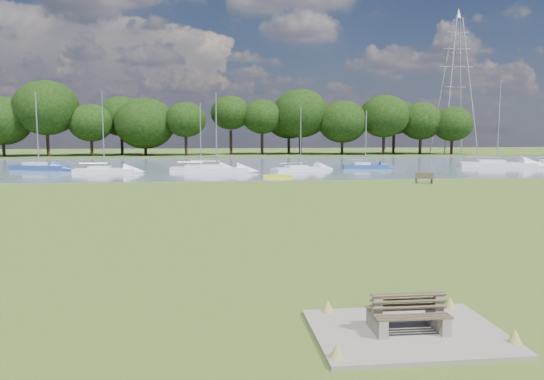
{
  "coord_description": "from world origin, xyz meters",
  "views": [
    {
      "loc": [
        -4.31,
        -24.96,
        4.54
      ],
      "look_at": [
        -1.66,
        -2.0,
        1.93
      ],
      "focal_mm": 35.0,
      "sensor_mm": 36.0,
      "label": 1
    }
  ],
  "objects": [
    {
      "name": "sailboat_7",
      "position": [
        5.39,
        32.28,
        0.43
      ],
      "size": [
        6.62,
        3.79,
        7.03
      ],
      "rotation": [
        0.0,
        0.0,
        0.33
      ],
      "color": "silver",
      "rests_on": "river"
    },
    {
      "name": "sailboat_6",
      "position": [
        -23.71,
        37.43,
        0.58
      ],
      "size": [
        6.91,
        4.37,
        8.73
      ],
      "rotation": [
        0.0,
        0.0,
        -0.4
      ],
      "color": "navy",
      "rests_on": "river"
    },
    {
      "name": "tree_line",
      "position": [
        -12.91,
        68.0,
        7.05
      ],
      "size": [
        117.59,
        9.76,
        11.81
      ],
      "color": "black",
      "rests_on": "far_bank"
    },
    {
      "name": "pylon",
      "position": [
        40.92,
        70.0,
        16.8
      ],
      "size": [
        6.38,
        4.47,
        26.47
      ],
      "color": "#979CA6",
      "rests_on": "far_bank"
    },
    {
      "name": "far_bank",
      "position": [
        0.0,
        72.0,
        0.0
      ],
      "size": [
        220.0,
        20.0,
        0.4
      ],
      "primitive_type": "cube",
      "color": "#4C6626",
      "rests_on": "ground"
    },
    {
      "name": "sailboat_5",
      "position": [
        -15.53,
        32.29,
        0.49
      ],
      "size": [
        6.29,
        1.87,
        8.57
      ],
      "rotation": [
        0.0,
        0.0,
        -0.02
      ],
      "color": "silver",
      "rests_on": "river"
    },
    {
      "name": "sailboat_4",
      "position": [
        -3.79,
        31.18,
        0.57
      ],
      "size": [
        6.7,
        2.13,
        8.37
      ],
      "rotation": [
        0.0,
        0.0,
        -0.04
      ],
      "color": "silver",
      "rests_on": "river"
    },
    {
      "name": "sailboat_8",
      "position": [
        -5.47,
        33.38,
        0.47
      ],
      "size": [
        6.77,
        2.94,
        7.42
      ],
      "rotation": [
        0.0,
        0.0,
        -0.17
      ],
      "color": "silver",
      "rests_on": "river"
    },
    {
      "name": "ground",
      "position": [
        0.0,
        0.0,
        0.0
      ],
      "size": [
        220.0,
        220.0,
        0.0
      ],
      "primitive_type": "plane",
      "color": "#5B6B28"
    },
    {
      "name": "riverbank_bench",
      "position": [
        13.88,
        18.49,
        0.47
      ],
      "size": [
        1.57,
        0.7,
        0.94
      ],
      "rotation": [
        0.0,
        0.0,
        -0.16
      ],
      "color": "brown",
      "rests_on": "ground"
    },
    {
      "name": "concrete_pad",
      "position": [
        0.0,
        -14.0,
        0.05
      ],
      "size": [
        4.2,
        3.2,
        0.1
      ],
      "primitive_type": "cube",
      "color": "gray",
      "rests_on": "ground"
    },
    {
      "name": "sailboat_0",
      "position": [
        30.4,
        36.27,
        0.56
      ],
      "size": [
        9.08,
        4.53,
        10.59
      ],
      "rotation": [
        0.0,
        0.0,
        -0.25
      ],
      "color": "silver",
      "rests_on": "river"
    },
    {
      "name": "river",
      "position": [
        0.0,
        42.0,
        0.0
      ],
      "size": [
        220.0,
        40.0,
        0.1
      ],
      "primitive_type": "cube",
      "color": "slate",
      "rests_on": "ground"
    },
    {
      "name": "bench_pair",
      "position": [
        -0.0,
        -14.0,
        0.47
      ],
      "size": [
        1.69,
        1.01,
        0.91
      ],
      "rotation": [
        0.0,
        0.0,
        -0.01
      ],
      "color": "gray",
      "rests_on": "concrete_pad"
    },
    {
      "name": "kayak",
      "position": [
        1.96,
        24.67,
        0.19
      ],
      "size": [
        2.77,
        0.7,
        0.28
      ],
      "primitive_type": "cube",
      "rotation": [
        0.0,
        0.0,
        -0.02
      ],
      "color": "yellow",
      "rests_on": "river"
    },
    {
      "name": "sailboat_2",
      "position": [
        13.61,
        35.33,
        0.49
      ],
      "size": [
        5.37,
        1.88,
        6.73
      ],
      "rotation": [
        0.0,
        0.0,
        -0.08
      ],
      "color": "navy",
      "rests_on": "river"
    }
  ]
}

